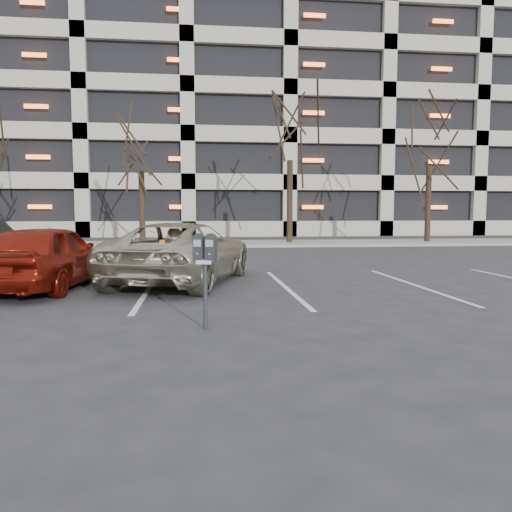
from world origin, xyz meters
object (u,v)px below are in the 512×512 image
at_px(tree_b, 140,125).
at_px(tree_d, 431,119).
at_px(parking_meter, 205,257).
at_px(tree_c, 290,108).
at_px(suv_silver, 182,253).
at_px(car_red, 47,256).

bearing_deg(tree_b, tree_d, 0.00).
distance_m(tree_b, parking_meter, 18.04).
bearing_deg(tree_b, tree_c, 0.00).
distance_m(tree_b, tree_c, 7.06).
height_order(tree_c, tree_d, tree_c).
distance_m(tree_c, suv_silver, 14.77).
relative_size(tree_c, parking_meter, 7.19).
bearing_deg(parking_meter, tree_b, 121.88).
relative_size(tree_d, parking_meter, 6.80).
bearing_deg(parking_meter, suv_silver, 118.62).
bearing_deg(tree_d, tree_b, 180.00).
xyz_separation_m(tree_b, tree_d, (14.00, 0.00, 0.59)).
distance_m(tree_d, car_red, 20.41).
bearing_deg(tree_d, suv_silver, -132.73).
xyz_separation_m(tree_b, parking_meter, (2.70, -17.23, -4.59)).
bearing_deg(parking_meter, tree_d, 79.73).
relative_size(tree_b, car_red, 1.96).
bearing_deg(tree_c, car_red, -119.09).
bearing_deg(tree_b, parking_meter, -81.09).
bearing_deg(tree_c, parking_meter, -104.00).
xyz_separation_m(tree_b, tree_c, (7.00, 0.00, 0.94)).
distance_m(tree_b, car_red, 14.23).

